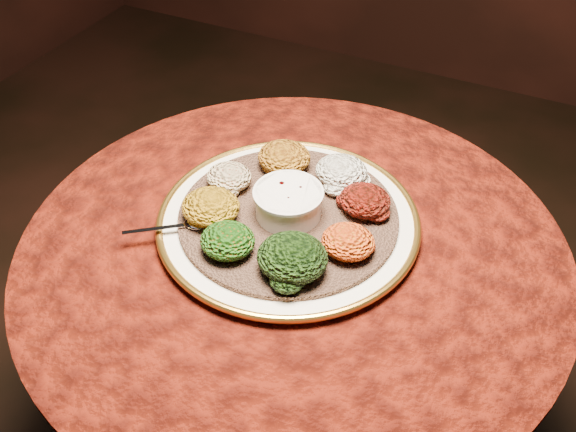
% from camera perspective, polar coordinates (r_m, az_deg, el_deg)
% --- Properties ---
extents(table, '(0.96, 0.96, 0.73)m').
position_cam_1_polar(table, '(1.25, 0.40, -8.24)').
color(table, black).
rests_on(table, ground).
extents(platter, '(0.49, 0.49, 0.02)m').
position_cam_1_polar(platter, '(1.14, 0.03, -0.39)').
color(platter, white).
rests_on(platter, table).
extents(injera, '(0.44, 0.44, 0.01)m').
position_cam_1_polar(injera, '(1.14, 0.03, 0.01)').
color(injera, brown).
rests_on(injera, platter).
extents(stew_bowl, '(0.12, 0.12, 0.05)m').
position_cam_1_polar(stew_bowl, '(1.11, 0.03, 1.34)').
color(stew_bowl, silver).
rests_on(stew_bowl, injera).
extents(spoon, '(0.12, 0.09, 0.01)m').
position_cam_1_polar(spoon, '(1.12, -8.86, -0.75)').
color(spoon, silver).
rests_on(spoon, injera).
extents(portion_ayib, '(0.10, 0.09, 0.05)m').
position_cam_1_polar(portion_ayib, '(1.19, 4.76, 3.99)').
color(portion_ayib, white).
rests_on(portion_ayib, injera).
extents(portion_kitfo, '(0.09, 0.09, 0.04)m').
position_cam_1_polar(portion_kitfo, '(1.14, 6.84, 1.38)').
color(portion_kitfo, black).
rests_on(portion_kitfo, injera).
extents(portion_tikil, '(0.09, 0.08, 0.04)m').
position_cam_1_polar(portion_tikil, '(1.06, 5.36, -2.28)').
color(portion_tikil, '#C48710').
rests_on(portion_tikil, injera).
extents(portion_gomen, '(0.11, 0.11, 0.06)m').
position_cam_1_polar(portion_gomen, '(1.02, 0.39, -3.69)').
color(portion_gomen, black).
rests_on(portion_gomen, injera).
extents(portion_mixveg, '(0.09, 0.09, 0.04)m').
position_cam_1_polar(portion_mixveg, '(1.06, -5.38, -2.19)').
color(portion_mixveg, '#8B3709').
rests_on(portion_mixveg, injera).
extents(portion_kik, '(0.10, 0.10, 0.05)m').
position_cam_1_polar(portion_kik, '(1.12, -6.89, 0.81)').
color(portion_kik, '#A8740E').
rests_on(portion_kik, injera).
extents(portion_timatim, '(0.08, 0.08, 0.04)m').
position_cam_1_polar(portion_timatim, '(1.19, -5.26, 3.48)').
color(portion_timatim, maroon).
rests_on(portion_timatim, injera).
extents(portion_shiro, '(0.10, 0.10, 0.05)m').
position_cam_1_polar(portion_shiro, '(1.22, -0.34, 5.25)').
color(portion_shiro, '#A46813').
rests_on(portion_shiro, injera).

